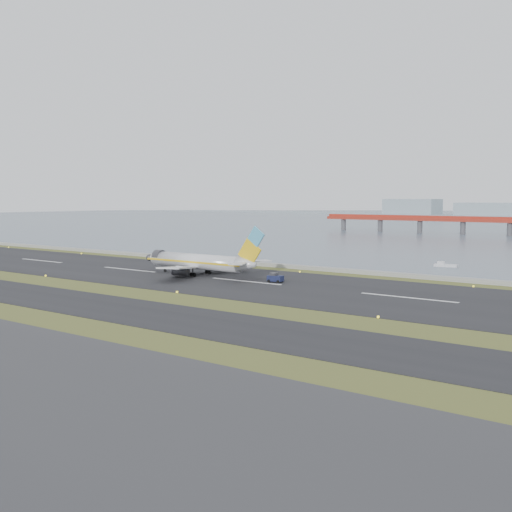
% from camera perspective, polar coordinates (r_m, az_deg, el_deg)
% --- Properties ---
extents(ground, '(1000.00, 1000.00, 0.00)m').
position_cam_1_polar(ground, '(126.21, -9.42, -3.68)').
color(ground, '#354518').
rests_on(ground, ground).
extents(taxiway_strip, '(1000.00, 18.00, 0.10)m').
position_cam_1_polar(taxiway_strip, '(118.45, -13.67, -4.31)').
color(taxiway_strip, black).
rests_on(taxiway_strip, ground).
extents(runway_strip, '(1000.00, 45.00, 0.10)m').
position_cam_1_polar(runway_strip, '(148.09, -0.91, -2.28)').
color(runway_strip, black).
rests_on(runway_strip, ground).
extents(seawall, '(1000.00, 2.50, 1.00)m').
position_cam_1_polar(seawall, '(172.38, 5.30, -1.09)').
color(seawall, gray).
rests_on(seawall, ground).
extents(airliner, '(38.52, 32.89, 12.80)m').
position_cam_1_polar(airliner, '(159.60, -4.96, -0.53)').
color(airliner, silver).
rests_on(airliner, ground).
extents(pushback_tug, '(3.69, 2.42, 2.23)m').
position_cam_1_polar(pushback_tug, '(146.49, 1.71, -1.96)').
color(pushback_tug, '#151B3C').
rests_on(pushback_tug, ground).
extents(workboat_near, '(6.56, 2.83, 1.54)m').
position_cam_1_polar(workboat_near, '(187.28, 16.45, -0.79)').
color(workboat_near, silver).
rests_on(workboat_near, ground).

